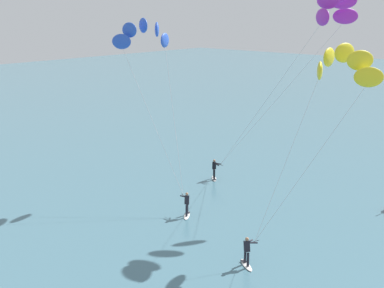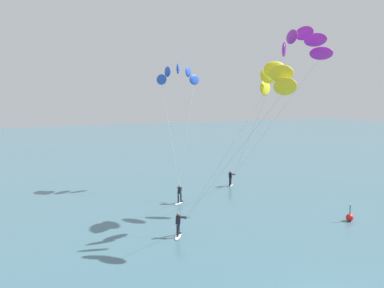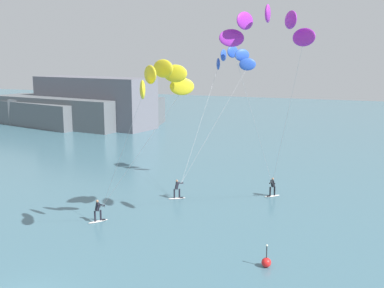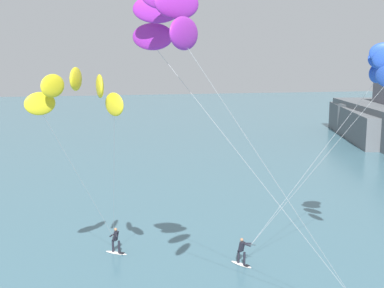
{
  "view_description": "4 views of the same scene",
  "coord_description": "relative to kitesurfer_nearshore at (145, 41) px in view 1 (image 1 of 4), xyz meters",
  "views": [
    {
      "loc": [
        -24.73,
        -3.44,
        13.68
      ],
      "look_at": [
        2.31,
        20.34,
        4.42
      ],
      "focal_mm": 49.77,
      "sensor_mm": 36.0,
      "label": 1
    },
    {
      "loc": [
        -12.13,
        -10.21,
        9.33
      ],
      "look_at": [
        1.05,
        18.03,
        5.42
      ],
      "focal_mm": 34.21,
      "sensor_mm": 36.0,
      "label": 2
    },
    {
      "loc": [
        15.21,
        -15.02,
        11.89
      ],
      "look_at": [
        2.67,
        16.54,
        5.38
      ],
      "focal_mm": 42.37,
      "sensor_mm": 36.0,
      "label": 3
    },
    {
      "loc": [
        28.32,
        10.76,
        12.56
      ],
      "look_at": [
        -0.89,
        16.27,
        7.18
      ],
      "focal_mm": 48.74,
      "sensor_mm": 36.0,
      "label": 4
    }
  ],
  "objects": [
    {
      "name": "kitesurfer_nearshore",
      "position": [
        0.0,
        0.0,
        0.0
      ],
      "size": [
        5.8,
        8.72,
        12.96
      ],
      "color": "white",
      "rests_on": "ground"
    },
    {
      "name": "kitesurfer_mid_water",
      "position": [
        5.96,
        -11.63,
        2.01
      ],
      "size": [
        5.97,
        11.02,
        15.09
      ],
      "color": "white",
      "rests_on": "ground"
    },
    {
      "name": "kitesurfer_far_out",
      "position": [
        0.22,
        -15.4,
        -1.12
      ],
      "size": [
        8.13,
        5.05,
        11.78
      ],
      "color": "white",
      "rests_on": "ground"
    }
  ]
}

